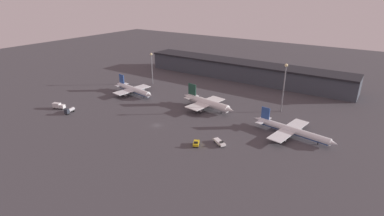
{
  "coord_description": "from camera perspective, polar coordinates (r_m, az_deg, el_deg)",
  "views": [
    {
      "loc": [
        94.96,
        -107.97,
        66.23
      ],
      "look_at": [
        9.98,
        18.38,
        6.0
      ],
      "focal_mm": 28.0,
      "sensor_mm": 36.0,
      "label": 1
    }
  ],
  "objects": [
    {
      "name": "service_vehicle_1",
      "position": [
        137.0,
        0.8,
        -6.75
      ],
      "size": [
        4.45,
        5.51,
        2.62
      ],
      "rotation": [
        0.0,
        0.0,
        -1.1
      ],
      "color": "gold",
      "rests_on": "ground"
    },
    {
      "name": "ground",
      "position": [
        158.31,
        -6.74,
        -3.31
      ],
      "size": [
        600.0,
        600.0,
        0.0
      ],
      "primitive_type": "plane",
      "color": "#423F44"
    },
    {
      "name": "lamp_post_1",
      "position": [
        176.77,
        17.17,
        4.7
      ],
      "size": [
        1.8,
        1.8,
        28.46
      ],
      "color": "slate",
      "rests_on": "ground"
    },
    {
      "name": "service_vehicle_0",
      "position": [
        185.81,
        -22.31,
        -0.41
      ],
      "size": [
        3.58,
        6.75,
        3.31
      ],
      "rotation": [
        0.0,
        0.0,
        -1.33
      ],
      "color": "#282D38",
      "rests_on": "ground"
    },
    {
      "name": "lamp_post_0",
      "position": [
        224.78,
        -7.69,
        8.24
      ],
      "size": [
        1.8,
        1.8,
        23.52
      ],
      "color": "slate",
      "rests_on": "ground"
    },
    {
      "name": "airplane_2",
      "position": [
        152.97,
        18.41,
        -4.05
      ],
      "size": [
        42.64,
        31.48,
        10.86
      ],
      "rotation": [
        0.0,
        0.0,
        -0.16
      ],
      "color": "white",
      "rests_on": "ground"
    },
    {
      "name": "terminal_building",
      "position": [
        240.53,
        9.66,
        7.04
      ],
      "size": [
        164.81,
        21.25,
        14.07
      ],
      "color": "#3D424C",
      "rests_on": "ground"
    },
    {
      "name": "service_vehicle_3",
      "position": [
        138.71,
        5.26,
        -6.49
      ],
      "size": [
        7.71,
        6.06,
        2.47
      ],
      "rotation": [
        0.0,
        0.0,
        -0.55
      ],
      "color": "white",
      "rests_on": "ground"
    },
    {
      "name": "airplane_0",
      "position": [
        206.98,
        -11.14,
        3.45
      ],
      "size": [
        38.73,
        26.99,
        11.42
      ],
      "rotation": [
        0.0,
        0.0,
        -0.16
      ],
      "color": "white",
      "rests_on": "ground"
    },
    {
      "name": "airplane_1",
      "position": [
        177.42,
        2.87,
        0.96
      ],
      "size": [
        38.35,
        27.53,
        13.11
      ],
      "rotation": [
        0.0,
        0.0,
        -0.16
      ],
      "color": "white",
      "rests_on": "ground"
    },
    {
      "name": "service_vehicle_2",
      "position": [
        195.38,
        -24.11,
        0.41
      ],
      "size": [
        7.96,
        4.68,
        3.5
      ],
      "rotation": [
        0.0,
        0.0,
        0.32
      ],
      "color": "white",
      "rests_on": "ground"
    }
  ]
}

